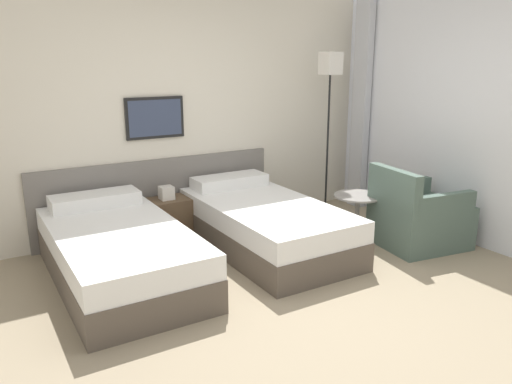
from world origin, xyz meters
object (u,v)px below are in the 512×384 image
at_px(floor_lamp, 330,83).
at_px(side_table, 357,207).
at_px(nightstand, 168,218).
at_px(bed_near_window, 265,224).
at_px(armchair, 418,219).
at_px(bed_near_door, 119,253).

height_order(floor_lamp, side_table, floor_lamp).
distance_m(nightstand, floor_lamp, 2.42).
xyz_separation_m(bed_near_window, armchair, (1.40, -0.76, 0.03)).
bearing_deg(floor_lamp, side_table, -104.77).
bearing_deg(nightstand, armchair, -35.56).
relative_size(bed_near_door, nightstand, 3.49).
bearing_deg(armchair, bed_near_door, 83.53).
xyz_separation_m(nightstand, armchair, (2.15, -1.54, 0.05)).
distance_m(bed_near_window, nightstand, 1.08).
bearing_deg(floor_lamp, bed_near_window, -156.44).
bearing_deg(armchair, side_table, 46.40).
distance_m(bed_near_door, side_table, 2.53).
bearing_deg(side_table, nightstand, 149.38).
relative_size(nightstand, floor_lamp, 0.29).
bearing_deg(side_table, bed_near_door, 173.96).
height_order(side_table, armchair, armchair).
height_order(bed_near_door, side_table, bed_near_door).
relative_size(bed_near_door, floor_lamp, 1.03).
xyz_separation_m(bed_near_window, floor_lamp, (1.22, 0.53, 1.37)).
distance_m(bed_near_door, armchair, 3.00).
relative_size(side_table, armchair, 0.55).
xyz_separation_m(floor_lamp, side_table, (-0.21, -0.80, -1.28)).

